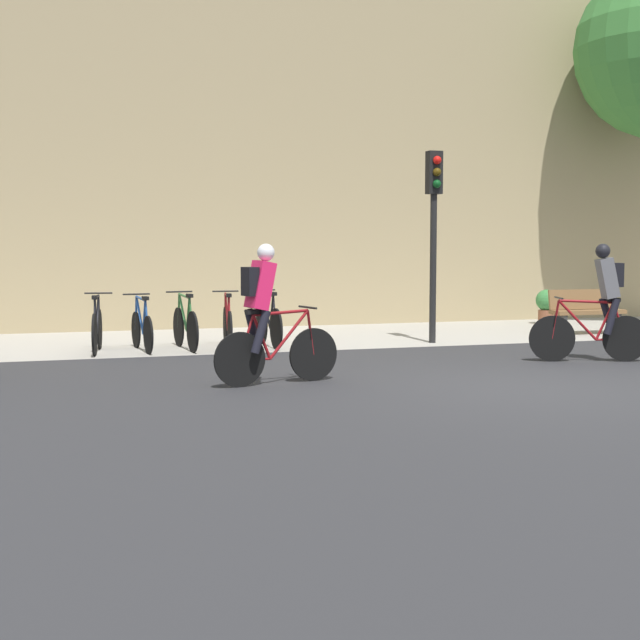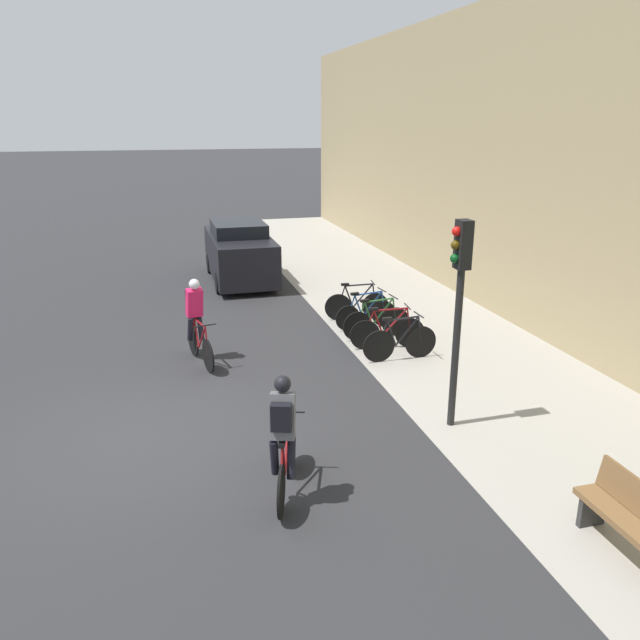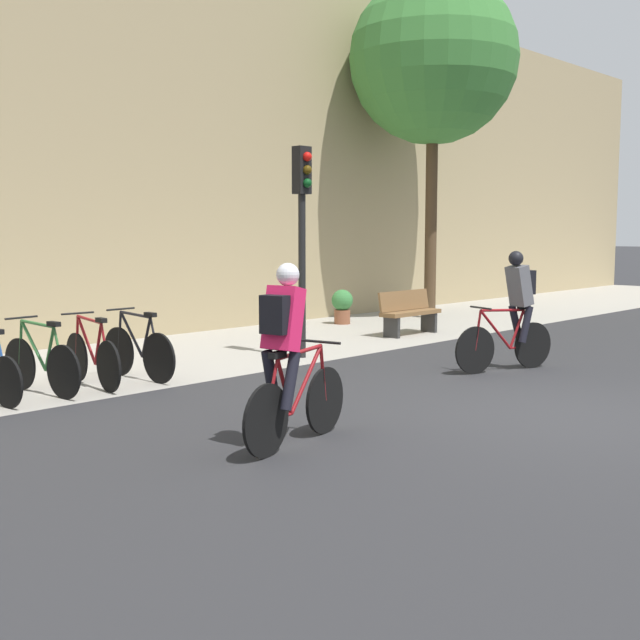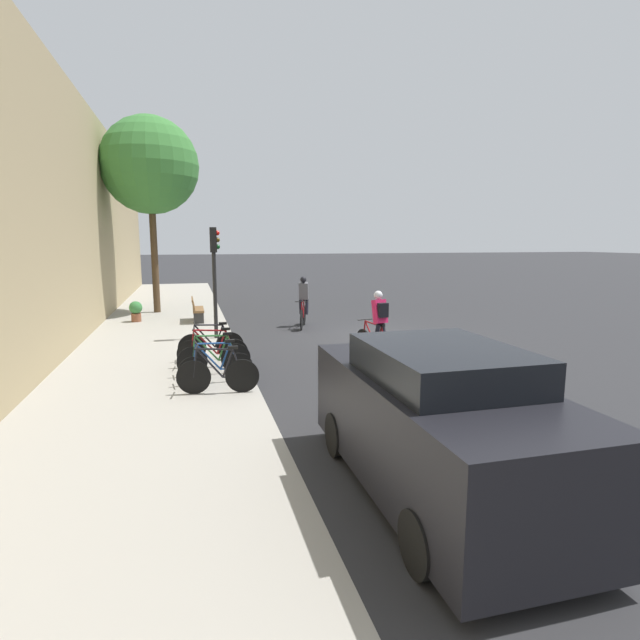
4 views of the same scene
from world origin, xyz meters
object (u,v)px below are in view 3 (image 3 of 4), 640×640
object	(u,v)px
traffic_light_pole	(302,212)
parked_bike_2	(41,363)
potted_plant	(342,305)
parked_bike_3	(92,357)
cyclist_grey	(515,308)
bench	(409,312)
parked_bike_4	(138,351)
cyclist_pink	(287,352)

from	to	relation	value
traffic_light_pole	parked_bike_2	bearing A→B (deg)	176.23
parked_bike_2	potted_plant	distance (m)	8.82
parked_bike_3	potted_plant	world-z (taller)	parked_bike_3
potted_plant	cyclist_grey	bearing A→B (deg)	-114.26
traffic_light_pole	bench	xyz separation A→B (m)	(3.56, 0.53, -1.93)
parked_bike_3	bench	distance (m)	7.27
cyclist_grey	traffic_light_pole	bearing A→B (deg)	113.70
bench	parked_bike_2	bearing A→B (deg)	-178.26
cyclist_grey	traffic_light_pole	xyz separation A→B (m)	(-1.37, 3.12, 1.45)
parked_bike_3	potted_plant	distance (m)	8.12
parked_bike_4	traffic_light_pole	size ratio (longest dim) A/B	0.48
parked_bike_2	bench	world-z (taller)	parked_bike_2
parked_bike_2	bench	distance (m)	8.00
cyclist_pink	bench	distance (m)	8.78
cyclist_pink	parked_bike_2	xyz separation A→B (m)	(-0.39, 4.13, -0.54)
cyclist_pink	cyclist_grey	bearing A→B (deg)	7.51
parked_bike_3	parked_bike_4	size ratio (longest dim) A/B	1.02
cyclist_pink	bench	size ratio (longest dim) A/B	1.16
traffic_light_pole	bench	world-z (taller)	traffic_light_pole
cyclist_grey	potted_plant	size ratio (longest dim) A/B	2.30
parked_bike_4	cyclist_grey	bearing A→B (deg)	-38.12
parked_bike_4	bench	bearing A→B (deg)	2.12
bench	parked_bike_4	bearing A→B (deg)	-177.88
parked_bike_4	bench	xyz separation A→B (m)	(6.54, 0.24, 0.05)
cyclist_grey	traffic_light_pole	world-z (taller)	traffic_light_pole
traffic_light_pole	parked_bike_4	bearing A→B (deg)	174.39
cyclist_pink	parked_bike_2	world-z (taller)	cyclist_pink
cyclist_grey	parked_bike_2	distance (m)	6.76
cyclist_pink	parked_bike_3	size ratio (longest dim) A/B	1.05
parked_bike_3	bench	xyz separation A→B (m)	(7.27, 0.24, 0.06)
cyclist_grey	bench	xyz separation A→B (m)	(2.19, 3.66, -0.48)
potted_plant	parked_bike_2	bearing A→B (deg)	-163.69
cyclist_grey	potted_plant	xyz separation A→B (m)	(2.65, 5.89, -0.51)
cyclist_pink	parked_bike_4	xyz separation A→B (m)	(1.06, 4.13, -0.53)
parked_bike_3	bench	world-z (taller)	parked_bike_3
cyclist_pink	bench	world-z (taller)	cyclist_pink
cyclist_pink	parked_bike_3	xyz separation A→B (m)	(0.33, 4.13, -0.54)
traffic_light_pole	parked_bike_3	bearing A→B (deg)	175.51
cyclist_pink	bench	bearing A→B (deg)	29.90
parked_bike_4	potted_plant	bearing A→B (deg)	19.46
cyclist_pink	parked_bike_2	size ratio (longest dim) A/B	1.07
parked_bike_4	traffic_light_pole	distance (m)	3.59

